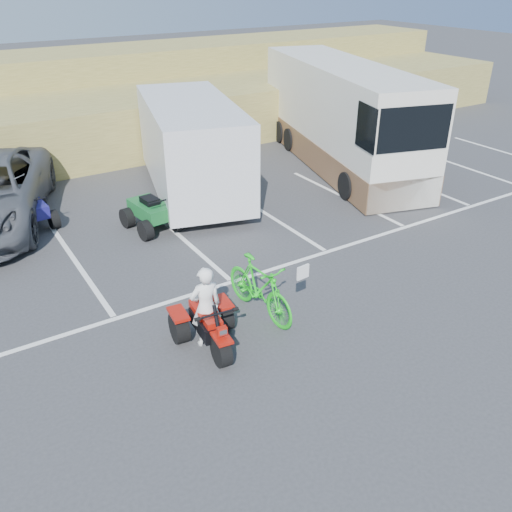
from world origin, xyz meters
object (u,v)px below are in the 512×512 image
rv_motorhome (340,122)px  quad_atv_green (153,228)px  rider (206,307)px  quad_atv_blue (34,226)px  cargo_trailer (192,146)px  red_trike_atv (211,347)px  green_dirt_bike (259,288)px

rv_motorhome → quad_atv_green: size_ratio=6.28×
rider → quad_atv_blue: bearing=-70.9°
rv_motorhome → rider: bearing=-126.3°
cargo_trailer → quad_atv_blue: cargo_trailer is taller
red_trike_atv → green_dirt_bike: green_dirt_bike is taller
rider → cargo_trailer: size_ratio=0.25×
red_trike_atv → quad_atv_green: size_ratio=1.02×
green_dirt_bike → cargo_trailer: 6.92m
red_trike_atv → quad_atv_green: (1.08, 5.38, 0.00)m
rider → quad_atv_blue: (-1.61, 7.10, -0.80)m
rider → green_dirt_bike: bearing=-160.9°
rider → rv_motorhome: 11.22m
quad_atv_blue → quad_atv_green: 3.27m
rv_motorhome → quad_atv_green: rv_motorhome is taller
cargo_trailer → quad_atv_blue: bearing=-167.0°
red_trike_atv → green_dirt_bike: bearing=24.8°
quad_atv_blue → quad_atv_green: (2.68, -1.87, 0.00)m
quad_atv_green → rv_motorhome: bearing=5.4°
rider → quad_atv_blue: size_ratio=1.11×
red_trike_atv → quad_atv_green: bearing=84.9°
red_trike_atv → rv_motorhome: size_ratio=0.16×
rider → rv_motorhome: size_ratio=0.17×
red_trike_atv → quad_atv_blue: (-1.59, 7.25, 0.00)m
red_trike_atv → rv_motorhome: rv_motorhome is taller
rider → quad_atv_green: rider is taller
rv_motorhome → quad_atv_green: (-7.76, -1.67, -1.45)m
red_trike_atv → quad_atv_blue: 7.43m
quad_atv_blue → rv_motorhome: bearing=-5.8°
green_dirt_bike → cargo_trailer: bearing=69.6°
green_dirt_bike → cargo_trailer: cargo_trailer is taller
red_trike_atv → rider: size_ratio=0.97×
green_dirt_bike → red_trike_atv: bearing=-166.5°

